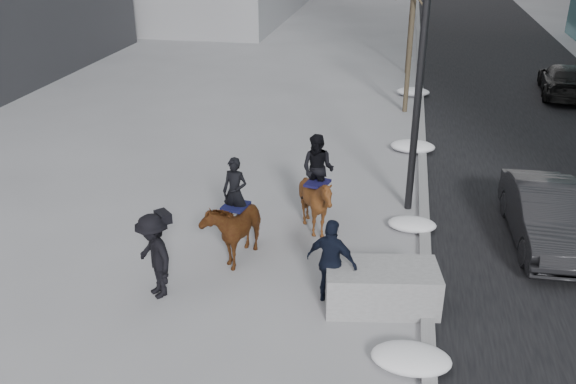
% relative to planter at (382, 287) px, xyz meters
% --- Properties ---
extents(ground, '(120.00, 120.00, 0.00)m').
position_rel_planter_xyz_m(ground, '(-2.12, 0.42, -0.42)').
color(ground, gray).
rests_on(ground, ground).
extents(road, '(8.00, 90.00, 0.01)m').
position_rel_planter_xyz_m(road, '(4.88, 10.42, -0.42)').
color(road, black).
rests_on(road, ground).
extents(curb, '(0.25, 90.00, 0.12)m').
position_rel_planter_xyz_m(curb, '(0.88, 10.42, -0.36)').
color(curb, gray).
rests_on(curb, ground).
extents(planter, '(2.26, 1.37, 0.85)m').
position_rel_planter_xyz_m(planter, '(0.00, 0.00, 0.00)').
color(planter, '#979799').
rests_on(planter, ground).
extents(car_near, '(1.58, 4.13, 1.34)m').
position_rel_planter_xyz_m(car_near, '(3.53, 3.22, 0.25)').
color(car_near, black).
rests_on(car_near, ground).
extents(car_far, '(2.27, 4.60, 1.29)m').
position_rel_planter_xyz_m(car_far, '(6.62, 16.18, 0.22)').
color(car_far, black).
rests_on(car_far, ground).
extents(tree_near, '(1.20, 1.20, 5.46)m').
position_rel_planter_xyz_m(tree_near, '(0.28, 12.79, 2.31)').
color(tree_near, '#3B2E23').
rests_on(tree_near, ground).
extents(tree_far, '(1.20, 1.20, 4.90)m').
position_rel_planter_xyz_m(tree_far, '(0.28, 18.93, 2.03)').
color(tree_far, '#392D21').
rests_on(tree_far, ground).
extents(mounted_left, '(1.12, 1.86, 2.25)m').
position_rel_planter_xyz_m(mounted_left, '(-3.23, 1.32, 0.41)').
color(mounted_left, '#4C1F0F').
rests_on(mounted_left, ground).
extents(mounted_right, '(1.57, 1.68, 2.39)m').
position_rel_planter_xyz_m(mounted_right, '(-1.65, 2.69, 0.54)').
color(mounted_right, '#45270D').
rests_on(mounted_right, ground).
extents(feeder, '(1.11, 1.00, 1.75)m').
position_rel_planter_xyz_m(feeder, '(-0.97, -0.01, 0.45)').
color(feeder, black).
rests_on(feeder, ground).
extents(camera_crew, '(1.27, 1.26, 1.75)m').
position_rel_planter_xyz_m(camera_crew, '(-4.36, -0.43, 0.46)').
color(camera_crew, black).
rests_on(camera_crew, ground).
extents(lamppost, '(0.25, 1.07, 9.09)m').
position_rel_planter_xyz_m(lamppost, '(0.48, 4.48, 4.57)').
color(lamppost, black).
rests_on(lamppost, ground).
extents(snow_piles, '(1.38, 17.50, 0.35)m').
position_rel_planter_xyz_m(snow_piles, '(0.58, 6.61, -0.26)').
color(snow_piles, white).
rests_on(snow_piles, ground).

